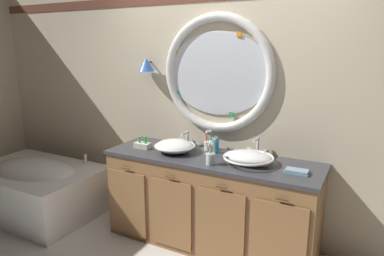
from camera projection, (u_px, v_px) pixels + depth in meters
name	position (u px, v px, depth m)	size (l,w,h in m)	color
ground_plane	(194.00, 254.00, 3.23)	(14.00, 14.00, 0.00)	silver
back_wall_assembly	(222.00, 103.00, 3.43)	(6.40, 0.26, 2.60)	beige
vanity_counter	(210.00, 201.00, 3.32)	(2.01, 0.65, 0.88)	olive
bathtub	(35.00, 185.00, 3.98)	(1.46, 0.97, 0.64)	white
sink_basin_left	(175.00, 146.00, 3.35)	(0.40, 0.40, 0.12)	white
sink_basin_right	(248.00, 158.00, 3.02)	(0.44, 0.44, 0.11)	white
faucet_set_left	(187.00, 140.00, 3.56)	(0.21, 0.15, 0.15)	silver
faucet_set_right	(257.00, 149.00, 3.23)	(0.21, 0.15, 0.18)	silver
toothbrush_holder_left	(208.00, 145.00, 3.43)	(0.09, 0.09, 0.21)	white
toothbrush_holder_right	(210.00, 158.00, 3.00)	(0.08, 0.08, 0.21)	silver
soap_dispenser	(216.00, 146.00, 3.32)	(0.05, 0.06, 0.16)	#388EBC
folded_hand_towel	(297.00, 171.00, 2.81)	(0.19, 0.11, 0.03)	#7593A8
toiletry_basket	(143.00, 145.00, 3.49)	(0.16, 0.09, 0.12)	beige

